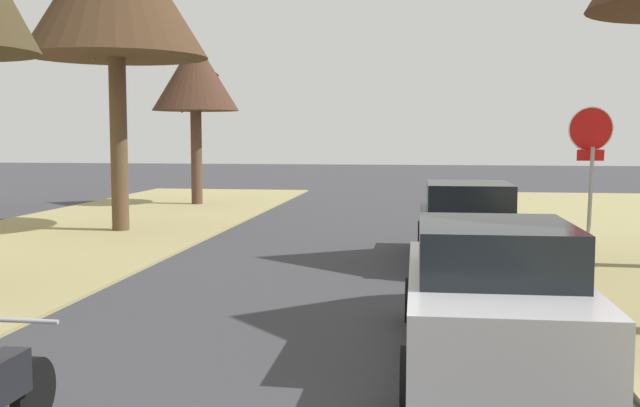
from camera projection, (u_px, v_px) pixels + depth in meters
stop_sign_far at (590, 152)px, 13.60m from camera, size 0.81×0.34×2.97m
street_tree_left_far at (195, 77)px, 26.54m from camera, size 3.04×3.04×5.81m
parked_sedan_silver at (492, 298)px, 8.29m from camera, size 2.00×4.43×1.57m
parked_sedan_black at (467, 225)px, 14.98m from camera, size 2.00×4.43×1.57m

